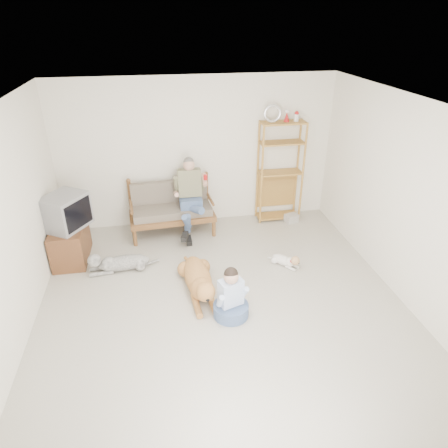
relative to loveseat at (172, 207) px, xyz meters
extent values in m
plane|color=#BDB8A6|center=(0.54, -2.37, -0.49)|extent=(5.50, 5.50, 0.00)
plane|color=white|center=(0.54, -2.37, 2.21)|extent=(5.50, 5.50, 0.00)
plane|color=silver|center=(0.54, 0.38, 0.86)|extent=(5.00, 0.00, 5.00)
plane|color=silver|center=(0.54, -5.12, 0.86)|extent=(5.00, 0.00, 5.00)
plane|color=silver|center=(-1.96, -2.37, 0.86)|extent=(0.00, 5.50, 5.50)
plane|color=silver|center=(3.04, -2.37, 0.86)|extent=(0.00, 5.50, 5.50)
cube|color=brown|center=(0.00, -0.07, -0.14)|extent=(1.54, 0.80, 0.10)
cube|color=#675D4F|center=(0.00, -0.07, -0.02)|extent=(1.42, 0.69, 0.13)
cube|color=#675D4F|center=(0.00, 0.17, 0.21)|extent=(1.38, 0.21, 0.45)
cylinder|color=brown|center=(0.00, 0.23, 0.41)|extent=(1.40, 0.15, 0.05)
cylinder|color=brown|center=(-0.70, -0.37, -0.34)|extent=(0.07, 0.07, 0.30)
cylinder|color=brown|center=(-0.70, 0.23, -0.01)|extent=(0.07, 0.07, 0.95)
cylinder|color=brown|center=(0.70, -0.37, -0.34)|extent=(0.07, 0.07, 0.30)
cylinder|color=brown|center=(0.70, 0.23, -0.01)|extent=(0.07, 0.07, 0.95)
cube|color=#4C5D8B|center=(0.34, -0.11, 0.12)|extent=(0.39, 0.37, 0.19)
cube|color=#81805A|center=(0.34, -0.01, 0.46)|extent=(0.41, 0.28, 0.51)
sphere|color=tan|center=(0.34, -0.04, 0.80)|extent=(0.20, 0.20, 0.20)
sphere|color=#56524D|center=(0.34, -0.02, 0.84)|extent=(0.18, 0.18, 0.18)
cylinder|color=#B01213|center=(0.60, -0.22, 0.62)|extent=(0.07, 0.07, 0.09)
cube|color=#B48038|center=(2.06, 0.18, 1.40)|extent=(0.80, 0.33, 0.03)
torus|color=silver|center=(1.85, 0.18, 1.56)|extent=(0.32, 0.05, 0.32)
cone|color=#B01213|center=(2.12, 0.18, 1.49)|extent=(0.11, 0.11, 0.17)
cylinder|color=#B48038|center=(1.67, 0.03, 0.47)|extent=(0.04, 0.04, 1.90)
cylinder|color=#B48038|center=(1.67, 0.34, 0.47)|extent=(0.04, 0.04, 1.90)
cylinder|color=#B48038|center=(2.46, 0.03, 0.47)|extent=(0.04, 0.04, 1.90)
cylinder|color=#B48038|center=(2.46, 0.34, 0.47)|extent=(0.04, 0.04, 1.90)
cube|color=beige|center=(2.29, -0.03, -0.41)|extent=(0.28, 0.24, 0.15)
cube|color=brown|center=(-1.68, -0.66, -0.19)|extent=(0.50, 0.90, 0.60)
cube|color=brown|center=(-1.92, -0.88, -0.19)|extent=(0.02, 0.40, 0.50)
cube|color=brown|center=(-1.92, -0.44, -0.19)|extent=(0.02, 0.40, 0.50)
cube|color=gray|center=(-1.66, -0.67, 0.38)|extent=(0.78, 0.82, 0.54)
cube|color=black|center=(-1.44, -0.81, 0.38)|extent=(0.31, 0.47, 0.43)
cube|color=white|center=(-0.71, 0.37, -0.19)|extent=(0.12, 0.02, 0.08)
ellipsoid|color=#C47D44|center=(0.25, -1.79, -0.32)|extent=(0.45, 1.08, 0.33)
sphere|color=#C47D44|center=(0.27, -2.10, -0.30)|extent=(0.33, 0.33, 0.33)
sphere|color=#C47D44|center=(0.29, -2.37, -0.15)|extent=(0.26, 0.26, 0.26)
ellipsoid|color=#C47D44|center=(0.30, -2.49, -0.18)|extent=(0.13, 0.20, 0.10)
cylinder|color=#C47D44|center=(0.21, -1.26, -0.42)|extent=(0.22, 0.41, 0.05)
ellipsoid|color=#C47D44|center=(0.20, -2.35, -0.15)|extent=(0.06, 0.09, 0.13)
ellipsoid|color=#C47D44|center=(0.38, -2.34, -0.15)|extent=(0.06, 0.09, 0.13)
ellipsoid|color=silver|center=(-0.83, -1.13, -0.37)|extent=(0.81, 0.34, 0.24)
sphere|color=silver|center=(-1.07, -1.15, -0.35)|extent=(0.24, 0.24, 0.24)
sphere|color=silver|center=(-1.27, -1.17, -0.25)|extent=(0.20, 0.20, 0.20)
ellipsoid|color=silver|center=(-1.36, -1.18, -0.27)|extent=(0.15, 0.10, 0.08)
cylinder|color=silver|center=(-0.44, -1.09, -0.44)|extent=(0.30, 0.17, 0.04)
ellipsoid|color=silver|center=(-1.25, -1.10, -0.25)|extent=(0.07, 0.05, 0.10)
ellipsoid|color=silver|center=(-1.24, -1.24, -0.25)|extent=(0.07, 0.05, 0.10)
ellipsoid|color=white|center=(1.67, -1.44, -0.41)|extent=(0.39, 0.42, 0.16)
sphere|color=white|center=(1.75, -1.53, -0.40)|extent=(0.16, 0.16, 0.16)
sphere|color=tan|center=(1.81, -1.60, -0.33)|extent=(0.14, 0.14, 0.14)
ellipsoid|color=tan|center=(1.85, -1.65, -0.34)|extent=(0.11, 0.12, 0.05)
cylinder|color=white|center=(1.54, -1.29, -0.45)|extent=(0.15, 0.10, 0.02)
cone|color=tan|center=(1.77, -1.62, -0.29)|extent=(0.04, 0.04, 0.05)
cone|color=tan|center=(1.84, -1.56, -0.29)|extent=(0.04, 0.04, 0.05)
torus|color=#B01213|center=(1.80, -1.59, -0.34)|extent=(0.13, 0.13, 0.02)
cylinder|color=#4C5D8B|center=(0.61, -2.49, -0.40)|extent=(0.48, 0.48, 0.17)
cube|color=white|center=(0.61, -2.47, -0.12)|extent=(0.35, 0.28, 0.37)
sphere|color=tan|center=(0.61, -2.49, 0.14)|extent=(0.19, 0.19, 0.19)
sphere|color=black|center=(0.61, -2.48, 0.17)|extent=(0.18, 0.18, 0.18)
camera|label=1|loc=(-0.22, -6.58, 3.11)|focal=32.00mm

